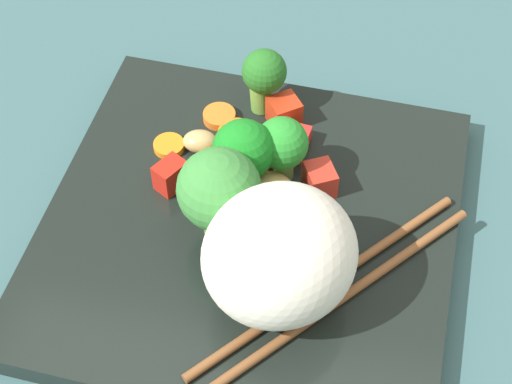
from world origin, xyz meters
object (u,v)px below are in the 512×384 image
(rice_mound, at_px, (280,255))
(carrot_slice_1, at_px, (250,159))
(chopstick_pair, at_px, (334,291))
(broccoli_floret_0, at_px, (219,191))
(square_plate, at_px, (249,229))

(rice_mound, xyz_separation_m, carrot_slice_1, (0.10, 0.04, -0.04))
(rice_mound, height_order, chopstick_pair, rice_mound)
(carrot_slice_1, relative_size, chopstick_pair, 0.17)
(carrot_slice_1, bearing_deg, broccoli_floret_0, 173.97)
(square_plate, relative_size, broccoli_floret_0, 3.81)
(broccoli_floret_0, height_order, chopstick_pair, broccoli_floret_0)
(rice_mound, xyz_separation_m, chopstick_pair, (0.01, -0.03, -0.04))
(chopstick_pair, bearing_deg, broccoli_floret_0, 109.03)
(broccoli_floret_0, xyz_separation_m, carrot_slice_1, (0.06, -0.01, -0.04))
(carrot_slice_1, bearing_deg, chopstick_pair, -142.27)
(rice_mound, distance_m, chopstick_pair, 0.05)
(broccoli_floret_0, relative_size, chopstick_pair, 0.40)
(square_plate, relative_size, rice_mound, 2.90)
(carrot_slice_1, xyz_separation_m, chopstick_pair, (-0.10, -0.07, -0.00))
(chopstick_pair, bearing_deg, carrot_slice_1, 78.69)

